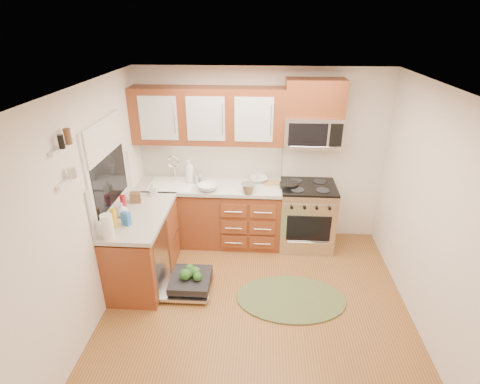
# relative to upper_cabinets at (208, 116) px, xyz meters

# --- Properties ---
(floor) EXTENTS (3.50, 3.50, 0.00)m
(floor) POSITION_rel_upper_cabinets_xyz_m (0.73, -1.57, -1.88)
(floor) COLOR brown
(floor) RESTS_ON ground
(ceiling) EXTENTS (3.50, 3.50, 0.00)m
(ceiling) POSITION_rel_upper_cabinets_xyz_m (0.73, -1.57, 0.62)
(ceiling) COLOR white
(ceiling) RESTS_ON ground
(wall_back) EXTENTS (3.50, 0.04, 2.50)m
(wall_back) POSITION_rel_upper_cabinets_xyz_m (0.73, 0.18, -0.62)
(wall_back) COLOR silver
(wall_back) RESTS_ON ground
(wall_front) EXTENTS (3.50, 0.04, 2.50)m
(wall_front) POSITION_rel_upper_cabinets_xyz_m (0.73, -3.33, -0.62)
(wall_front) COLOR silver
(wall_front) RESTS_ON ground
(wall_left) EXTENTS (0.04, 3.50, 2.50)m
(wall_left) POSITION_rel_upper_cabinets_xyz_m (-1.02, -1.57, -0.62)
(wall_left) COLOR silver
(wall_left) RESTS_ON ground
(wall_right) EXTENTS (0.04, 3.50, 2.50)m
(wall_right) POSITION_rel_upper_cabinets_xyz_m (2.48, -1.57, -0.62)
(wall_right) COLOR silver
(wall_right) RESTS_ON ground
(base_cabinet_back) EXTENTS (2.05, 0.60, 0.85)m
(base_cabinet_back) POSITION_rel_upper_cabinets_xyz_m (0.00, -0.12, -1.45)
(base_cabinet_back) COLOR brown
(base_cabinet_back) RESTS_ON ground
(base_cabinet_left) EXTENTS (0.60, 1.25, 0.85)m
(base_cabinet_left) POSITION_rel_upper_cabinets_xyz_m (-0.72, -1.05, -1.45)
(base_cabinet_left) COLOR brown
(base_cabinet_left) RESTS_ON ground
(countertop_back) EXTENTS (2.07, 0.64, 0.05)m
(countertop_back) POSITION_rel_upper_cabinets_xyz_m (0.00, -0.14, -0.97)
(countertop_back) COLOR beige
(countertop_back) RESTS_ON base_cabinet_back
(countertop_left) EXTENTS (0.64, 1.27, 0.05)m
(countertop_left) POSITION_rel_upper_cabinets_xyz_m (-0.71, -1.05, -0.97)
(countertop_left) COLOR beige
(countertop_left) RESTS_ON base_cabinet_left
(backsplash_back) EXTENTS (2.05, 0.02, 0.57)m
(backsplash_back) POSITION_rel_upper_cabinets_xyz_m (0.00, 0.16, -0.67)
(backsplash_back) COLOR #B0AC9E
(backsplash_back) RESTS_ON ground
(backsplash_left) EXTENTS (0.02, 1.25, 0.57)m
(backsplash_left) POSITION_rel_upper_cabinets_xyz_m (-1.01, -1.05, -0.67)
(backsplash_left) COLOR #B0AC9E
(backsplash_left) RESTS_ON ground
(upper_cabinets) EXTENTS (2.05, 0.35, 0.75)m
(upper_cabinets) POSITION_rel_upper_cabinets_xyz_m (0.00, 0.00, 0.00)
(upper_cabinets) COLOR brown
(upper_cabinets) RESTS_ON ground
(cabinet_over_mw) EXTENTS (0.76, 0.35, 0.47)m
(cabinet_over_mw) POSITION_rel_upper_cabinets_xyz_m (1.41, 0.00, 0.26)
(cabinet_over_mw) COLOR brown
(cabinet_over_mw) RESTS_ON ground
(range) EXTENTS (0.76, 0.64, 0.95)m
(range) POSITION_rel_upper_cabinets_xyz_m (1.41, -0.15, -1.40)
(range) COLOR silver
(range) RESTS_ON ground
(microwave) EXTENTS (0.76, 0.38, 0.40)m
(microwave) POSITION_rel_upper_cabinets_xyz_m (1.41, -0.02, -0.18)
(microwave) COLOR silver
(microwave) RESTS_ON ground
(sink) EXTENTS (0.62, 0.50, 0.26)m
(sink) POSITION_rel_upper_cabinets_xyz_m (-0.52, -0.16, -1.07)
(sink) COLOR white
(sink) RESTS_ON ground
(dishwasher) EXTENTS (0.70, 0.60, 0.20)m
(dishwasher) POSITION_rel_upper_cabinets_xyz_m (-0.13, -1.27, -1.77)
(dishwasher) COLOR silver
(dishwasher) RESTS_ON ground
(window) EXTENTS (0.03, 1.05, 1.05)m
(window) POSITION_rel_upper_cabinets_xyz_m (-1.01, -1.07, -0.32)
(window) COLOR white
(window) RESTS_ON ground
(window_blind) EXTENTS (0.02, 0.96, 0.40)m
(window_blind) POSITION_rel_upper_cabinets_xyz_m (-0.98, -1.07, 0.00)
(window_blind) COLOR white
(window_blind) RESTS_ON ground
(shelf_upper) EXTENTS (0.04, 0.40, 0.03)m
(shelf_upper) POSITION_rel_upper_cabinets_xyz_m (-0.99, -1.92, 0.17)
(shelf_upper) COLOR white
(shelf_upper) RESTS_ON ground
(shelf_lower) EXTENTS (0.04, 0.40, 0.03)m
(shelf_lower) POSITION_rel_upper_cabinets_xyz_m (-0.99, -1.92, -0.12)
(shelf_lower) COLOR white
(shelf_lower) RESTS_ON ground
(rug) EXTENTS (1.45, 1.09, 0.02)m
(rug) POSITION_rel_upper_cabinets_xyz_m (1.13, -1.38, -1.86)
(rug) COLOR #5C663A
(rug) RESTS_ON ground
(skillet) EXTENTS (0.32, 0.32, 0.05)m
(skillet) POSITION_rel_upper_cabinets_xyz_m (1.12, -0.18, -0.90)
(skillet) COLOR black
(skillet) RESTS_ON range
(stock_pot) EXTENTS (0.25, 0.25, 0.12)m
(stock_pot) POSITION_rel_upper_cabinets_xyz_m (0.57, -0.35, -0.89)
(stock_pot) COLOR silver
(stock_pot) RESTS_ON countertop_back
(cutting_board) EXTENTS (0.27, 0.20, 0.02)m
(cutting_board) POSITION_rel_upper_cabinets_xyz_m (0.91, -0.03, -0.94)
(cutting_board) COLOR #A17A49
(cutting_board) RESTS_ON countertop_back
(canister) EXTENTS (0.13, 0.13, 0.18)m
(canister) POSITION_rel_upper_cabinets_xyz_m (-0.14, -0.10, -0.86)
(canister) COLOR silver
(canister) RESTS_ON countertop_back
(paper_towel_roll) EXTENTS (0.15, 0.15, 0.28)m
(paper_towel_roll) POSITION_rel_upper_cabinets_xyz_m (-0.88, -1.59, -0.81)
(paper_towel_roll) COLOR white
(paper_towel_roll) RESTS_ON countertop_left
(mustard_bottle) EXTENTS (0.09, 0.09, 0.23)m
(mustard_bottle) POSITION_rel_upper_cabinets_xyz_m (-0.90, -1.37, -0.84)
(mustard_bottle) COLOR gold
(mustard_bottle) RESTS_ON countertop_left
(red_bottle) EXTENTS (0.08, 0.08, 0.24)m
(red_bottle) POSITION_rel_upper_cabinets_xyz_m (-0.90, -1.05, -0.83)
(red_bottle) COLOR #A80E1B
(red_bottle) RESTS_ON countertop_left
(wooden_box) EXTENTS (0.15, 0.12, 0.13)m
(wooden_box) POSITION_rel_upper_cabinets_xyz_m (-0.85, -0.74, -0.88)
(wooden_box) COLOR brown
(wooden_box) RESTS_ON countertop_left
(blue_carton) EXTENTS (0.11, 0.09, 0.16)m
(blue_carton) POSITION_rel_upper_cabinets_xyz_m (-0.78, -1.31, -0.87)
(blue_carton) COLOR blue
(blue_carton) RESTS_ON countertop_left
(bowl_a) EXTENTS (0.28, 0.28, 0.06)m
(bowl_a) POSITION_rel_upper_cabinets_xyz_m (0.70, 0.03, -0.92)
(bowl_a) COLOR #999999
(bowl_a) RESTS_ON countertop_back
(bowl_b) EXTENTS (0.36, 0.36, 0.09)m
(bowl_b) POSITION_rel_upper_cabinets_xyz_m (0.01, -0.32, -0.91)
(bowl_b) COLOR #999999
(bowl_b) RESTS_ON countertop_back
(cup) EXTENTS (0.14, 0.14, 0.09)m
(cup) POSITION_rel_upper_cabinets_xyz_m (0.64, 0.07, -0.91)
(cup) COLOR #999999
(cup) RESTS_ON countertop_back
(soap_bottle_a) EXTENTS (0.17, 0.17, 0.34)m
(soap_bottle_a) POSITION_rel_upper_cabinets_xyz_m (-0.27, -0.07, -0.78)
(soap_bottle_a) COLOR #999999
(soap_bottle_a) RESTS_ON countertop_back
(soap_bottle_b) EXTENTS (0.09, 0.10, 0.19)m
(soap_bottle_b) POSITION_rel_upper_cabinets_xyz_m (-0.68, -0.52, -0.86)
(soap_bottle_b) COLOR #999999
(soap_bottle_b) RESTS_ON countertop_left
(soap_bottle_c) EXTENTS (0.16, 0.16, 0.18)m
(soap_bottle_c) POSITION_rel_upper_cabinets_xyz_m (-0.90, -1.12, -0.86)
(soap_bottle_c) COLOR #999999
(soap_bottle_c) RESTS_ON countertop_left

